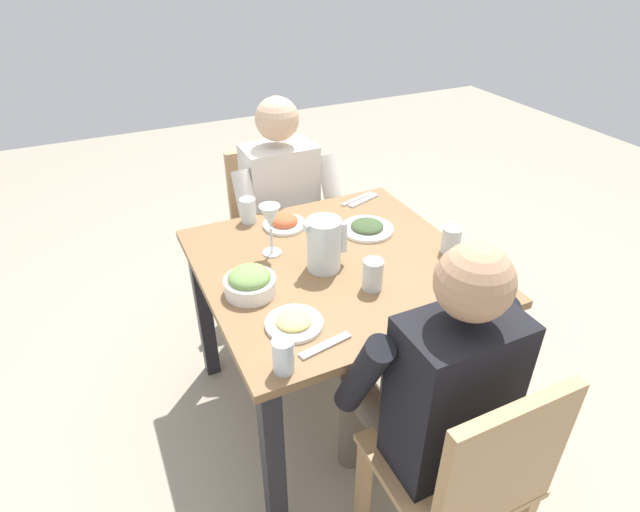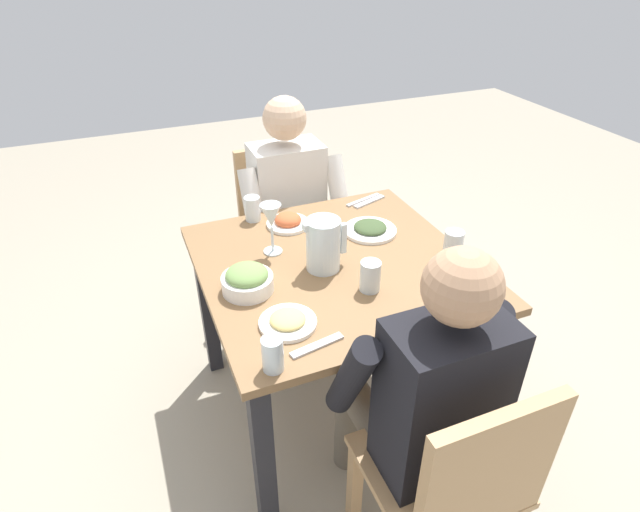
% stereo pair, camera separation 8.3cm
% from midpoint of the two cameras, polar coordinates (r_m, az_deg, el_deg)
% --- Properties ---
extents(ground_plane, '(8.00, 8.00, 0.00)m').
position_cam_midpoint_polar(ground_plane, '(2.35, 0.42, -15.91)').
color(ground_plane, '#9E937F').
extents(dining_table, '(0.95, 0.95, 0.74)m').
position_cam_midpoint_polar(dining_table, '(1.93, 0.49, -3.59)').
color(dining_table, olive).
rests_on(dining_table, ground_plane).
extents(chair_near, '(0.40, 0.40, 0.86)m').
position_cam_midpoint_polar(chair_near, '(1.58, 14.38, -22.43)').
color(chair_near, tan).
rests_on(chair_near, ground_plane).
extents(chair_far, '(0.40, 0.40, 0.86)m').
position_cam_midpoint_polar(chair_far, '(2.62, -6.00, 3.33)').
color(chair_far, tan).
rests_on(chair_far, ground_plane).
extents(diner_near, '(0.48, 0.53, 1.16)m').
position_cam_midpoint_polar(diner_near, '(1.56, 10.48, -14.09)').
color(diner_near, black).
rests_on(diner_near, ground_plane).
extents(diner_far, '(0.48, 0.53, 1.16)m').
position_cam_midpoint_polar(diner_far, '(2.38, -4.51, 4.23)').
color(diner_far, silver).
rests_on(diner_far, ground_plane).
extents(water_pitcher, '(0.16, 0.12, 0.19)m').
position_cam_midpoint_polar(water_pitcher, '(1.78, -0.87, 1.28)').
color(water_pitcher, silver).
rests_on(water_pitcher, dining_table).
extents(salad_bowl, '(0.17, 0.17, 0.09)m').
position_cam_midpoint_polar(salad_bowl, '(1.71, -9.11, -2.87)').
color(salad_bowl, white).
rests_on(salad_bowl, dining_table).
extents(plate_dolmas, '(0.21, 0.21, 0.04)m').
position_cam_midpoint_polar(plate_dolmas, '(2.06, 4.07, 3.14)').
color(plate_dolmas, white).
rests_on(plate_dolmas, dining_table).
extents(plate_fries, '(0.18, 0.18, 0.04)m').
position_cam_midpoint_polar(plate_fries, '(1.58, -4.40, -7.28)').
color(plate_fries, white).
rests_on(plate_fries, dining_table).
extents(plate_rice_curry, '(0.17, 0.17, 0.05)m').
position_cam_midpoint_polar(plate_rice_curry, '(2.09, -5.07, 3.71)').
color(plate_rice_curry, white).
rests_on(plate_rice_curry, dining_table).
extents(water_glass_center, '(0.06, 0.06, 0.10)m').
position_cam_midpoint_polar(water_glass_center, '(1.41, -5.78, -10.91)').
color(water_glass_center, silver).
rests_on(water_glass_center, dining_table).
extents(water_glass_near_left, '(0.06, 0.06, 0.10)m').
position_cam_midpoint_polar(water_glass_near_left, '(2.13, -9.03, 4.98)').
color(water_glass_near_left, silver).
rests_on(water_glass_near_left, dining_table).
extents(water_glass_near_right, '(0.07, 0.07, 0.10)m').
position_cam_midpoint_polar(water_glass_near_right, '(1.95, 13.07, 1.69)').
color(water_glass_near_right, silver).
rests_on(water_glass_near_right, dining_table).
extents(water_glass_by_pitcher, '(0.07, 0.07, 0.11)m').
position_cam_midpoint_polar(water_glass_by_pitcher, '(1.71, 4.46, -2.08)').
color(water_glass_by_pitcher, silver).
rests_on(water_glass_by_pitcher, dining_table).
extents(wine_glass, '(0.08, 0.08, 0.20)m').
position_cam_midpoint_polar(wine_glass, '(1.85, -6.79, 3.99)').
color(wine_glass, silver).
rests_on(wine_glass, dining_table).
extents(fork_near, '(0.17, 0.05, 0.01)m').
position_cam_midpoint_polar(fork_near, '(1.51, -0.99, -9.86)').
color(fork_near, silver).
rests_on(fork_near, dining_table).
extents(knife_near, '(0.18, 0.07, 0.01)m').
position_cam_midpoint_polar(knife_near, '(2.30, 3.10, 6.29)').
color(knife_near, silver).
rests_on(knife_near, dining_table).
extents(fork_far, '(0.17, 0.08, 0.01)m').
position_cam_midpoint_polar(fork_far, '(2.29, 3.78, 6.12)').
color(fork_far, silver).
rests_on(fork_far, dining_table).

